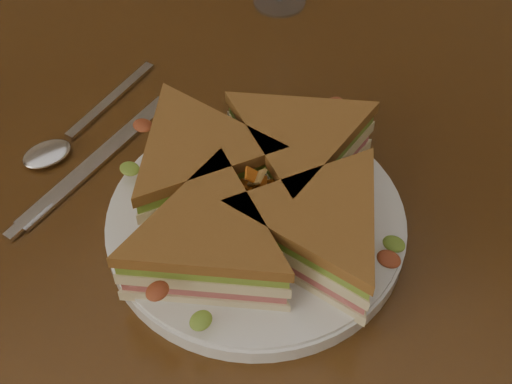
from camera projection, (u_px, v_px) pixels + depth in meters
table at (184, 269)px, 0.72m from camera, size 1.20×0.80×0.75m
plate at (256, 223)px, 0.62m from camera, size 0.26×0.26×0.02m
sandwich_wedges at (256, 196)px, 0.59m from camera, size 0.32×0.32×0.06m
crisps_mound at (256, 199)px, 0.60m from camera, size 0.09×0.09×0.05m
spoon at (63, 141)px, 0.69m from camera, size 0.17×0.08×0.01m
knife at (87, 169)px, 0.67m from camera, size 0.21×0.08×0.00m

